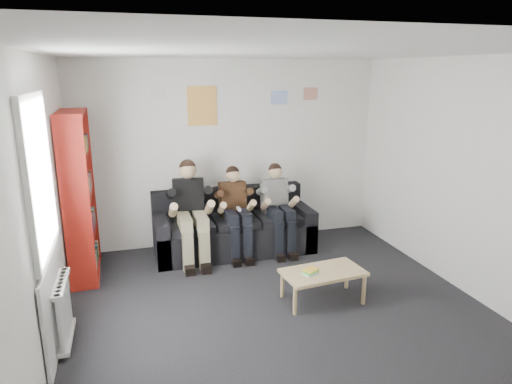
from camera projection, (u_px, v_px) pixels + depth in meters
room_shell at (288, 197)px, 4.42m from camera, size 5.00×5.00×5.00m
sofa at (233, 229)px, 6.60m from camera, size 2.24×0.91×0.86m
bookshelf at (80, 196)px, 5.59m from camera, size 0.31×0.94×2.08m
coffee_table at (323, 275)px, 5.11m from camera, size 0.91×0.50×0.36m
game_cases at (310, 272)px, 5.04m from camera, size 0.20×0.17×0.04m
person_left at (191, 213)px, 6.14m from camera, size 0.42×0.91×1.38m
person_middle at (236, 212)px, 6.33m from camera, size 0.36×0.77×1.25m
person_right at (278, 208)px, 6.50m from camera, size 0.36×0.78×1.26m
radiator at (64, 311)px, 4.29m from camera, size 0.10×0.64×0.60m
window at (47, 244)px, 4.09m from camera, size 0.05×1.30×2.36m
poster_large at (202, 106)px, 6.44m from camera, size 0.42×0.01×0.55m
poster_blue at (279, 97)px, 6.73m from camera, size 0.25×0.01×0.20m
poster_pink at (311, 94)px, 6.85m from camera, size 0.22×0.01×0.18m
poster_sign at (158, 92)px, 6.23m from camera, size 0.20×0.01×0.14m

